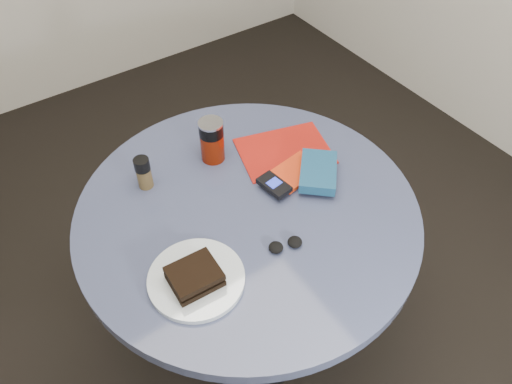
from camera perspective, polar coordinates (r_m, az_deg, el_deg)
ground at (r=2.07m, az=-0.71°, el=-15.70°), size 4.00×4.00×0.00m
table at (r=1.57m, az=-0.91°, el=-5.78°), size 1.00×1.00×0.75m
plate at (r=1.30m, az=-6.83°, el=-9.83°), size 0.25×0.25×0.02m
sandwich at (r=1.27m, az=-7.03°, el=-9.54°), size 0.13×0.11×0.04m
soda_can at (r=1.55m, az=-5.06°, el=5.88°), size 0.10×0.10×0.14m
pepper_grinder at (r=1.51m, az=-12.73°, el=2.18°), size 0.06×0.06×0.11m
magazine at (r=1.62m, az=3.27°, el=4.70°), size 0.33×0.28×0.01m
red_book at (r=1.54m, az=4.49°, el=2.32°), size 0.17×0.13×0.01m
novel at (r=1.51m, az=7.12°, el=2.32°), size 0.19×0.19×0.03m
mp3_player at (r=1.47m, az=2.08°, el=0.82°), size 0.07×0.11×0.02m
headphones at (r=1.35m, az=3.38°, el=-6.03°), size 0.10×0.06×0.02m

